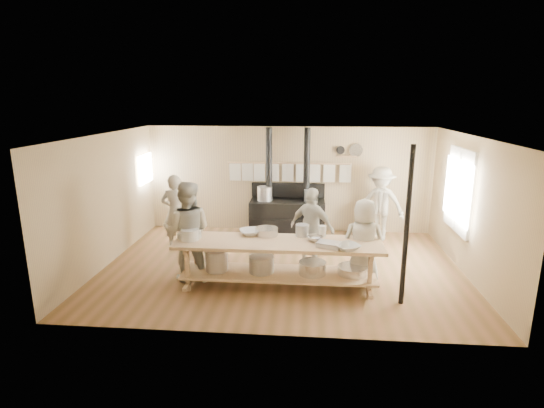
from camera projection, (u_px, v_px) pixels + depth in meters
The scene contains 24 objects.
ground at pixel (282, 267), 8.43m from camera, with size 7.00×7.00×0.00m, color brown.
room_shell at pixel (282, 187), 8.04m from camera, with size 7.00×7.00×7.00m.
window_right at pixel (459, 190), 8.35m from camera, with size 0.09×1.50×1.65m.
left_opening at pixel (145, 169), 10.27m from camera, with size 0.00×0.90×0.90m.
stove at pixel (287, 214), 10.35m from camera, with size 1.90×0.75×2.60m.
towel_rail at pixel (288, 170), 10.37m from camera, with size 3.00×0.04×0.47m.
back_wall_shelf at pixel (349, 152), 10.17m from camera, with size 0.63×0.14×0.32m.
prep_table at pixel (278, 259), 7.43m from camera, with size 3.60×0.90×0.85m.
support_post at pixel (407, 227), 6.64m from camera, with size 0.08×0.08×2.60m, color black.
cook_far_left at pixel (176, 212), 9.25m from camera, with size 0.61×0.40×1.68m, color #B2AF9E.
cook_left at pixel (187, 231), 7.69m from camera, with size 0.89×0.70×1.84m, color #B2AF9E.
cook_center at pixel (363, 242), 7.52m from camera, with size 0.76×0.50×1.56m, color #B2AF9E.
cook_right at pixel (312, 228), 8.26m from camera, with size 0.94×0.39×1.60m, color #B2AF9E.
cook_by_window at pixel (380, 203), 9.92m from camera, with size 1.12×0.64×1.74m, color #B2AF9E.
chair at pixel (366, 228), 10.11m from camera, with size 0.46×0.46×0.83m.
bowl_white_a at pixel (251, 232), 7.71m from camera, with size 0.39×0.39×0.10m, color silver.
bowl_steel_a at pixel (196, 231), 7.79m from camera, with size 0.29×0.29×0.09m, color silver.
bowl_white_b at pixel (347, 247), 6.93m from camera, with size 0.39×0.39×0.10m, color silver.
bowl_steel_b at pixel (315, 238), 7.37m from camera, with size 0.28×0.28×0.09m, color silver.
roasting_pan at pixel (329, 245), 7.06m from camera, with size 0.39×0.26×0.09m, color #B2B2B7.
mixing_bowl_large at pixel (267, 232), 7.68m from camera, with size 0.41×0.41×0.13m, color silver.
bucket_galv at pixel (302, 230), 7.61m from camera, with size 0.23×0.23×0.22m, color gray.
deep_bowl_enamel at pixel (190, 235), 7.41m from camera, with size 0.31×0.31×0.19m, color silver.
pitcher at pixel (322, 231), 7.58m from camera, with size 0.13×0.13×0.20m, color silver.
Camera 1 is at (0.50, -7.86, 3.27)m, focal length 28.00 mm.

